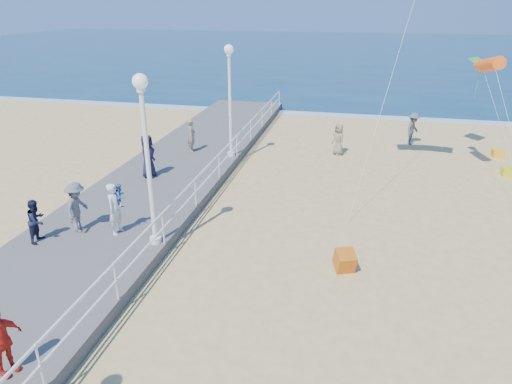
% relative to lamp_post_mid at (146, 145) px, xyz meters
% --- Properties ---
extents(ground, '(160.00, 160.00, 0.00)m').
position_rel_lamp_post_mid_xyz_m(ground, '(5.35, 0.00, -3.66)').
color(ground, '#D8BA71').
rests_on(ground, ground).
extents(ocean, '(160.00, 90.00, 0.05)m').
position_rel_lamp_post_mid_xyz_m(ocean, '(5.35, 65.00, -3.65)').
color(ocean, '#0C2F4B').
rests_on(ocean, ground).
extents(surf_line, '(160.00, 1.20, 0.04)m').
position_rel_lamp_post_mid_xyz_m(surf_line, '(5.35, 20.50, -3.63)').
color(surf_line, silver).
rests_on(surf_line, ground).
extents(boardwalk, '(5.00, 44.00, 0.40)m').
position_rel_lamp_post_mid_xyz_m(boardwalk, '(-2.15, 0.00, -3.46)').
color(boardwalk, '#66615C').
rests_on(boardwalk, ground).
extents(railing, '(0.05, 42.00, 0.55)m').
position_rel_lamp_post_mid_xyz_m(railing, '(0.30, 0.00, -2.41)').
color(railing, white).
rests_on(railing, boardwalk).
extents(lamp_post_mid, '(0.44, 0.44, 5.32)m').
position_rel_lamp_post_mid_xyz_m(lamp_post_mid, '(0.00, 0.00, 0.00)').
color(lamp_post_mid, white).
rests_on(lamp_post_mid, boardwalk).
extents(lamp_post_far, '(0.44, 0.44, 5.32)m').
position_rel_lamp_post_mid_xyz_m(lamp_post_far, '(0.00, 9.00, 0.00)').
color(lamp_post_far, white).
rests_on(lamp_post_far, boardwalk).
extents(woman_holding_toddler, '(0.47, 0.67, 1.76)m').
position_rel_lamp_post_mid_xyz_m(woman_holding_toddler, '(-1.50, 0.35, -2.38)').
color(woman_holding_toddler, silver).
rests_on(woman_holding_toddler, boardwalk).
extents(toddler_held, '(0.35, 0.44, 0.86)m').
position_rel_lamp_post_mid_xyz_m(toddler_held, '(-1.35, 0.50, -1.98)').
color(toddler_held, '#3268BC').
rests_on(toddler_held, boardwalk).
extents(spectator_2, '(0.75, 1.17, 1.73)m').
position_rel_lamp_post_mid_xyz_m(spectator_2, '(-2.82, 0.22, -2.40)').
color(spectator_2, slate).
rests_on(spectator_2, boardwalk).
extents(spectator_3, '(0.64, 1.01, 1.59)m').
position_rel_lamp_post_mid_xyz_m(spectator_3, '(-0.69, -5.83, -2.46)').
color(spectator_3, red).
rests_on(spectator_3, boardwalk).
extents(spectator_4, '(0.71, 0.99, 1.89)m').
position_rel_lamp_post_mid_xyz_m(spectator_4, '(-2.73, 5.45, -2.31)').
color(spectator_4, '#1A1734').
rests_on(spectator_4, boardwalk).
extents(spectator_6, '(0.52, 0.68, 1.69)m').
position_rel_lamp_post_mid_xyz_m(spectator_6, '(-2.13, 9.28, -2.42)').
color(spectator_6, gray).
rests_on(spectator_6, boardwalk).
extents(spectator_7, '(0.60, 0.74, 1.43)m').
position_rel_lamp_post_mid_xyz_m(spectator_7, '(-3.69, -0.69, -2.55)').
color(spectator_7, '#171B34').
rests_on(spectator_7, boardwalk).
extents(beach_walker_a, '(1.13, 1.35, 1.81)m').
position_rel_lamp_post_mid_xyz_m(beach_walker_a, '(9.07, 14.45, -2.76)').
color(beach_walker_a, '#535257').
rests_on(beach_walker_a, ground).
extents(beach_walker_c, '(0.91, 0.95, 1.64)m').
position_rel_lamp_post_mid_xyz_m(beach_walker_c, '(5.11, 11.66, -2.84)').
color(beach_walker_c, gray).
rests_on(beach_walker_c, ground).
extents(box_kite, '(0.77, 0.86, 0.74)m').
position_rel_lamp_post_mid_xyz_m(box_kite, '(5.97, 0.27, -3.36)').
color(box_kite, red).
rests_on(box_kite, ground).
extents(beach_chair_left, '(0.55, 0.55, 0.40)m').
position_rel_lamp_post_mid_xyz_m(beach_chair_left, '(13.05, 10.15, -3.46)').
color(beach_chair_left, yellow).
rests_on(beach_chair_left, ground).
extents(beach_chair_right, '(0.55, 0.55, 0.40)m').
position_rel_lamp_post_mid_xyz_m(beach_chair_right, '(13.28, 13.06, -3.46)').
color(beach_chair_right, '#FFB01A').
rests_on(beach_chair_right, ground).
extents(kite_windsock, '(0.99, 2.56, 1.05)m').
position_rel_lamp_post_mid_xyz_m(kite_windsock, '(11.26, 9.56, 1.42)').
color(kite_windsock, '#FF5B15').
extents(kite_diamond_green, '(1.43, 1.46, 0.52)m').
position_rel_lamp_post_mid_xyz_m(kite_diamond_green, '(11.83, 13.72, 0.96)').
color(kite_diamond_green, green).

